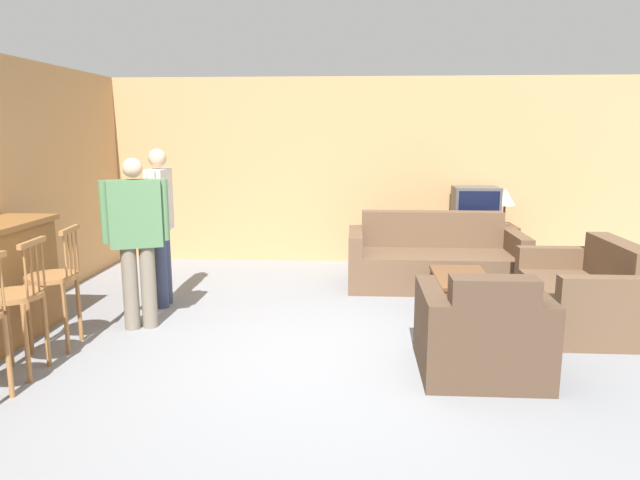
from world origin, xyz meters
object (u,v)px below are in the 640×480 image
bar_chair_far (54,284)px  couch_far (434,261)px  bar_chair_mid (16,303)px  loveseat_right (585,296)px  table_lamp (505,198)px  book_on_table (458,278)px  armchair_near (481,335)px  coffee_table (462,283)px  tv_unit (473,247)px  person_by_counter (136,235)px  tv (475,206)px  person_by_window (160,218)px

bar_chair_far → couch_far: size_ratio=0.51×
bar_chair_mid → loveseat_right: 5.00m
bar_chair_far → table_lamp: size_ratio=2.11×
book_on_table → armchair_near: bearing=-91.5°
coffee_table → tv_unit: bearing=75.8°
couch_far → person_by_counter: (-3.00, -1.72, 0.60)m
bar_chair_far → table_lamp: (4.58, 3.18, 0.41)m
bar_chair_mid → table_lamp: size_ratio=2.11×
bar_chair_far → tv_unit: size_ratio=0.97×
book_on_table → table_lamp: (1.00, 2.28, 0.53)m
person_by_counter → bar_chair_mid: bearing=-115.9°
coffee_table → table_lamp: 2.42m
bar_chair_far → tv: size_ratio=1.77×
couch_far → tv_unit: size_ratio=1.90×
armchair_near → table_lamp: table_lamp is taller
bar_chair_far → tv_unit: 5.27m
tv_unit → tv: size_ratio=1.82×
coffee_table → person_by_window: person_by_window is taller
bar_chair_mid → loveseat_right: bar_chair_mid is taller
coffee_table → table_lamp: size_ratio=1.91×
person_by_window → tv_unit: bearing=27.6°
bar_chair_mid → person_by_window: 1.93m
coffee_table → couch_far: bearing=95.4°
bar_chair_mid → book_on_table: bearing=22.2°
bar_chair_far → loveseat_right: bearing=9.9°
bar_chair_mid → table_lamp: bearing=39.2°
bar_chair_mid → tv_unit: size_ratio=0.97×
bar_chair_mid → table_lamp: table_lamp is taller
loveseat_right → coffee_table: 1.16m
couch_far → tv: bearing=54.2°
coffee_table → book_on_table: book_on_table is taller
loveseat_right → tv_unit: size_ratio=1.30×
table_lamp → person_by_counter: (-4.05, -2.64, -0.07)m
tv → table_lamp: size_ratio=1.19×
bar_chair_mid → armchair_near: bar_chair_mid is taller
armchair_near → coffee_table: armchair_near is taller
armchair_near → tv: (0.64, 3.51, 0.56)m
bar_chair_mid → couch_far: bearing=38.6°
couch_far → coffee_table: size_ratio=2.15×
loveseat_right → tv_unit: loveseat_right is taller
person_by_window → person_by_counter: 0.72m
bar_chair_mid → book_on_table: 3.88m
loveseat_right → table_lamp: size_ratio=2.82×
loveseat_right → table_lamp: bearing=95.0°
armchair_near → table_lamp: (1.03, 3.51, 0.67)m
armchair_near → person_by_counter: (-3.02, 0.87, 0.60)m
couch_far → book_on_table: (0.05, -1.36, 0.14)m
bar_chair_far → person_by_window: person_by_window is taller
coffee_table → person_by_window: size_ratio=0.57×
armchair_near → bar_chair_mid: bearing=-176.3°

